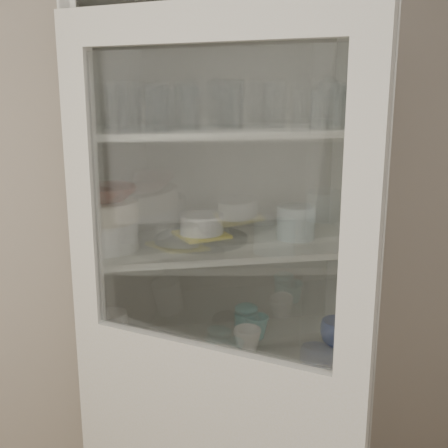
# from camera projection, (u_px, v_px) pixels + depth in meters

# --- Properties ---
(wall_back) EXTENTS (3.60, 0.02, 2.60)m
(wall_back) POSITION_uv_depth(u_px,v_px,m) (163.00, 218.00, 2.18)
(wall_back) COLOR #B8AA9C
(wall_back) RESTS_ON ground
(pantry_cabinet) EXTENTS (1.00, 0.45, 2.10)m
(pantry_cabinet) POSITION_uv_depth(u_px,v_px,m) (221.00, 317.00, 2.14)
(pantry_cabinet) COLOR beige
(pantry_cabinet) RESTS_ON floor
(cupboard_door) EXTENTS (0.75, 0.57, 2.00)m
(cupboard_door) POSITION_uv_depth(u_px,v_px,m) (207.00, 418.00, 1.61)
(cupboard_door) COLOR beige
(cupboard_door) RESTS_ON floor
(tumbler_0) EXTENTS (0.08, 0.08, 0.15)m
(tumbler_0) POSITION_uv_depth(u_px,v_px,m) (129.00, 107.00, 1.69)
(tumbler_0) COLOR silver
(tumbler_0) RESTS_ON shelf_glass
(tumbler_1) EXTENTS (0.09, 0.09, 0.14)m
(tumbler_1) POSITION_uv_depth(u_px,v_px,m) (157.00, 108.00, 1.70)
(tumbler_1) COLOR silver
(tumbler_1) RESTS_ON shelf_glass
(tumbler_2) EXTENTS (0.08, 0.08, 0.13)m
(tumbler_2) POSITION_uv_depth(u_px,v_px,m) (164.00, 110.00, 1.71)
(tumbler_2) COLOR silver
(tumbler_2) RESTS_ON shelf_glass
(tumbler_3) EXTENTS (0.08, 0.08, 0.14)m
(tumbler_3) POSITION_uv_depth(u_px,v_px,m) (188.00, 108.00, 1.77)
(tumbler_3) COLOR silver
(tumbler_3) RESTS_ON shelf_glass
(tumbler_4) EXTENTS (0.08, 0.08, 0.12)m
(tumbler_4) POSITION_uv_depth(u_px,v_px,m) (319.00, 110.00, 1.81)
(tumbler_4) COLOR silver
(tumbler_4) RESTS_ON shelf_glass
(tumbler_5) EXTENTS (0.08, 0.08, 0.15)m
(tumbler_5) POSITION_uv_depth(u_px,v_px,m) (337.00, 106.00, 1.83)
(tumbler_5) COLOR silver
(tumbler_5) RESTS_ON shelf_glass
(tumbler_6) EXTENTS (0.07, 0.07, 0.14)m
(tumbler_6) POSITION_uv_depth(u_px,v_px,m) (352.00, 107.00, 1.86)
(tumbler_6) COLOR silver
(tumbler_6) RESTS_ON shelf_glass
(tumbler_7) EXTENTS (0.09, 0.09, 0.15)m
(tumbler_7) POSITION_uv_depth(u_px,v_px,m) (116.00, 106.00, 1.84)
(tumbler_7) COLOR silver
(tumbler_7) RESTS_ON shelf_glass
(tumbler_8) EXTENTS (0.08, 0.08, 0.13)m
(tumbler_8) POSITION_uv_depth(u_px,v_px,m) (132.00, 110.00, 1.83)
(tumbler_8) COLOR silver
(tumbler_8) RESTS_ON shelf_glass
(tumbler_9) EXTENTS (0.08, 0.08, 0.13)m
(tumbler_9) POSITION_uv_depth(u_px,v_px,m) (233.00, 109.00, 1.90)
(tumbler_9) COLOR silver
(tumbler_9) RESTS_ON shelf_glass
(tumbler_10) EXTENTS (0.10, 0.10, 0.15)m
(tumbler_10) POSITION_uv_depth(u_px,v_px,m) (186.00, 105.00, 1.88)
(tumbler_10) COLOR silver
(tumbler_10) RESTS_ON shelf_glass
(tumbler_11) EXTENTS (0.10, 0.10, 0.15)m
(tumbler_11) POSITION_uv_depth(u_px,v_px,m) (274.00, 105.00, 1.90)
(tumbler_11) COLOR silver
(tumbler_11) RESTS_ON shelf_glass
(goblet_0) EXTENTS (0.07, 0.07, 0.16)m
(goblet_0) POSITION_uv_depth(u_px,v_px,m) (147.00, 103.00, 1.97)
(goblet_0) COLOR silver
(goblet_0) RESTS_ON shelf_glass
(goblet_1) EXTENTS (0.08, 0.08, 0.18)m
(goblet_1) POSITION_uv_depth(u_px,v_px,m) (218.00, 99.00, 2.00)
(goblet_1) COLOR silver
(goblet_1) RESTS_ON shelf_glass
(goblet_2) EXTENTS (0.08, 0.08, 0.18)m
(goblet_2) POSITION_uv_depth(u_px,v_px,m) (232.00, 100.00, 1.99)
(goblet_2) COLOR silver
(goblet_2) RESTS_ON shelf_glass
(goblet_3) EXTENTS (0.08, 0.08, 0.19)m
(goblet_3) POSITION_uv_depth(u_px,v_px,m) (328.00, 98.00, 2.07)
(goblet_3) COLOR silver
(goblet_3) RESTS_ON shelf_glass
(plate_stack_front) EXTENTS (0.21, 0.21, 0.10)m
(plate_stack_front) POSITION_uv_depth(u_px,v_px,m) (107.00, 235.00, 1.89)
(plate_stack_front) COLOR white
(plate_stack_front) RESTS_ON shelf_plates
(plate_stack_back) EXTENTS (0.20, 0.20, 0.08)m
(plate_stack_back) POSITION_uv_depth(u_px,v_px,m) (108.00, 225.00, 2.06)
(plate_stack_back) COLOR white
(plate_stack_back) RESTS_ON shelf_plates
(cream_bowl) EXTENTS (0.28, 0.28, 0.07)m
(cream_bowl) POSITION_uv_depth(u_px,v_px,m) (105.00, 211.00, 1.87)
(cream_bowl) COLOR beige
(cream_bowl) RESTS_ON plate_stack_front
(terracotta_bowl) EXTENTS (0.25, 0.25, 0.05)m
(terracotta_bowl) POSITION_uv_depth(u_px,v_px,m) (104.00, 193.00, 1.86)
(terracotta_bowl) COLOR #5F291A
(terracotta_bowl) RESTS_ON cream_bowl
(glass_platter) EXTENTS (0.39, 0.39, 0.02)m
(glass_platter) POSITION_uv_depth(u_px,v_px,m) (202.00, 239.00, 2.00)
(glass_platter) COLOR silver
(glass_platter) RESTS_ON shelf_plates
(yellow_trivet) EXTENTS (0.21, 0.21, 0.01)m
(yellow_trivet) POSITION_uv_depth(u_px,v_px,m) (202.00, 234.00, 2.00)
(yellow_trivet) COLOR yellow
(yellow_trivet) RESTS_ON glass_platter
(white_ramekin) EXTENTS (0.19, 0.19, 0.07)m
(white_ramekin) POSITION_uv_depth(u_px,v_px,m) (201.00, 224.00, 1.99)
(white_ramekin) COLOR white
(white_ramekin) RESTS_ON yellow_trivet
(grey_bowl_stack) EXTENTS (0.14, 0.14, 0.12)m
(grey_bowl_stack) POSITION_uv_depth(u_px,v_px,m) (296.00, 222.00, 2.02)
(grey_bowl_stack) COLOR #9EB3B3
(grey_bowl_stack) RESTS_ON shelf_plates
(mug_blue) EXTENTS (0.13, 0.13, 0.10)m
(mug_blue) POSITION_uv_depth(u_px,v_px,m) (337.00, 333.00, 2.08)
(mug_blue) COLOR navy
(mug_blue) RESTS_ON shelf_mugs
(mug_teal) EXTENTS (0.10, 0.10, 0.09)m
(mug_teal) POSITION_uv_depth(u_px,v_px,m) (257.00, 327.00, 2.14)
(mug_teal) COLOR teal
(mug_teal) RESTS_ON shelf_mugs
(mug_white) EXTENTS (0.13, 0.13, 0.09)m
(mug_white) POSITION_uv_depth(u_px,v_px,m) (247.00, 341.00, 2.02)
(mug_white) COLOR white
(mug_white) RESTS_ON shelf_mugs
(teal_jar) EXTENTS (0.09, 0.09, 0.11)m
(teal_jar) POSITION_uv_depth(u_px,v_px,m) (246.00, 321.00, 2.17)
(teal_jar) COLOR teal
(teal_jar) RESTS_ON shelf_mugs
(measuring_cups) EXTENTS (0.09, 0.09, 0.04)m
(measuring_cups) POSITION_uv_depth(u_px,v_px,m) (184.00, 354.00, 1.98)
(measuring_cups) COLOR silver
(measuring_cups) RESTS_ON shelf_mugs
(white_canister) EXTENTS (0.15, 0.15, 0.14)m
(white_canister) POSITION_uv_depth(u_px,v_px,m) (112.00, 330.00, 2.06)
(white_canister) COLOR white
(white_canister) RESTS_ON shelf_mugs
(cream_dish) EXTENTS (0.23, 0.23, 0.07)m
(cream_dish) POSITION_uv_depth(u_px,v_px,m) (151.00, 438.00, 2.14)
(cream_dish) COLOR beige
(cream_dish) RESTS_ON shelf_bot
(tin_box) EXTENTS (0.23, 0.19, 0.06)m
(tin_box) POSITION_uv_depth(u_px,v_px,m) (266.00, 432.00, 2.18)
(tin_box) COLOR gray
(tin_box) RESTS_ON shelf_bot
(tumbler_12) EXTENTS (0.08, 0.08, 0.16)m
(tumbler_12) POSITION_uv_depth(u_px,v_px,m) (232.00, 105.00, 1.85)
(tumbler_12) COLOR silver
(tumbler_12) RESTS_ON shelf_glass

